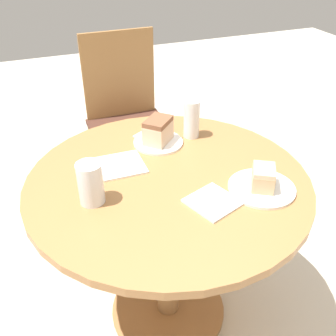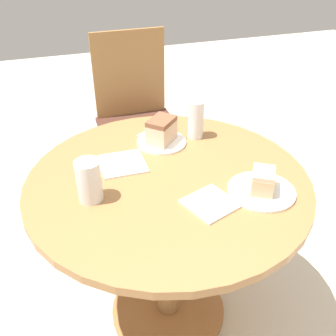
{
  "view_description": "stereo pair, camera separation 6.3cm",
  "coord_description": "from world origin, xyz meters",
  "px_view_note": "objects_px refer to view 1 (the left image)",
  "views": [
    {
      "loc": [
        -0.42,
        -1.06,
        1.52
      ],
      "look_at": [
        0.0,
        0.0,
        0.77
      ],
      "focal_mm": 42.0,
      "sensor_mm": 36.0,
      "label": 1
    },
    {
      "loc": [
        -0.36,
        -1.08,
        1.52
      ],
      "look_at": [
        0.0,
        0.0,
        0.77
      ],
      "focal_mm": 42.0,
      "sensor_mm": 36.0,
      "label": 2
    }
  ],
  "objects_px": {
    "chair": "(128,118)",
    "glass_water": "(192,120)",
    "plate_near": "(158,142)",
    "glass_lemonade": "(91,185)",
    "plate_far": "(262,188)",
    "cake_slice_far": "(263,178)",
    "cake_slice_near": "(158,130)"
  },
  "relations": [
    {
      "from": "plate_far",
      "to": "glass_water",
      "type": "height_order",
      "value": "glass_water"
    },
    {
      "from": "plate_far",
      "to": "cake_slice_far",
      "type": "height_order",
      "value": "cake_slice_far"
    },
    {
      "from": "cake_slice_far",
      "to": "glass_lemonade",
      "type": "distance_m",
      "value": 0.56
    },
    {
      "from": "plate_far",
      "to": "cake_slice_near",
      "type": "height_order",
      "value": "cake_slice_near"
    },
    {
      "from": "glass_lemonade",
      "to": "chair",
      "type": "bearing_deg",
      "value": 68.03
    },
    {
      "from": "cake_slice_near",
      "to": "cake_slice_far",
      "type": "distance_m",
      "value": 0.47
    },
    {
      "from": "plate_far",
      "to": "cake_slice_near",
      "type": "distance_m",
      "value": 0.48
    },
    {
      "from": "chair",
      "to": "glass_lemonade",
      "type": "distance_m",
      "value": 1.1
    },
    {
      "from": "cake_slice_near",
      "to": "glass_water",
      "type": "relative_size",
      "value": 0.91
    },
    {
      "from": "chair",
      "to": "plate_near",
      "type": "bearing_deg",
      "value": -95.55
    },
    {
      "from": "plate_far",
      "to": "cake_slice_near",
      "type": "relative_size",
      "value": 1.57
    },
    {
      "from": "cake_slice_near",
      "to": "cake_slice_far",
      "type": "relative_size",
      "value": 1.23
    },
    {
      "from": "plate_far",
      "to": "glass_water",
      "type": "bearing_deg",
      "value": 98.85
    },
    {
      "from": "plate_near",
      "to": "cake_slice_near",
      "type": "bearing_deg",
      "value": -126.87
    },
    {
      "from": "cake_slice_far",
      "to": "glass_lemonade",
      "type": "relative_size",
      "value": 0.83
    },
    {
      "from": "plate_near",
      "to": "glass_water",
      "type": "relative_size",
      "value": 1.26
    },
    {
      "from": "plate_near",
      "to": "cake_slice_near",
      "type": "xyz_separation_m",
      "value": [
        -0.0,
        -0.0,
        0.05
      ]
    },
    {
      "from": "cake_slice_near",
      "to": "glass_water",
      "type": "distance_m",
      "value": 0.15
    },
    {
      "from": "plate_far",
      "to": "cake_slice_near",
      "type": "bearing_deg",
      "value": 117.27
    },
    {
      "from": "cake_slice_far",
      "to": "glass_water",
      "type": "relative_size",
      "value": 0.74
    },
    {
      "from": "chair",
      "to": "cake_slice_far",
      "type": "xyz_separation_m",
      "value": [
        0.15,
        -1.13,
        0.27
      ]
    },
    {
      "from": "plate_far",
      "to": "glass_water",
      "type": "distance_m",
      "value": 0.44
    },
    {
      "from": "chair",
      "to": "cake_slice_near",
      "type": "bearing_deg",
      "value": -95.55
    },
    {
      "from": "glass_lemonade",
      "to": "plate_far",
      "type": "bearing_deg",
      "value": -14.82
    },
    {
      "from": "chair",
      "to": "glass_water",
      "type": "relative_size",
      "value": 6.16
    },
    {
      "from": "chair",
      "to": "glass_water",
      "type": "distance_m",
      "value": 0.77
    },
    {
      "from": "chair",
      "to": "glass_lemonade",
      "type": "xyz_separation_m",
      "value": [
        -0.4,
        -0.99,
        0.29
      ]
    },
    {
      "from": "plate_near",
      "to": "cake_slice_far",
      "type": "height_order",
      "value": "cake_slice_far"
    },
    {
      "from": "chair",
      "to": "plate_far",
      "type": "bearing_deg",
      "value": -82.53
    },
    {
      "from": "plate_near",
      "to": "plate_far",
      "type": "relative_size",
      "value": 0.88
    },
    {
      "from": "plate_far",
      "to": "glass_lemonade",
      "type": "bearing_deg",
      "value": 165.18
    },
    {
      "from": "cake_slice_near",
      "to": "glass_lemonade",
      "type": "distance_m",
      "value": 0.43
    }
  ]
}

